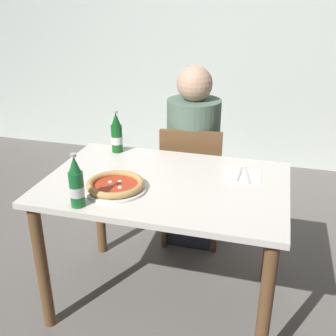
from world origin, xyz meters
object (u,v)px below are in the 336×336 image
(pizza_margherita_near, at_px, (115,185))
(napkin_with_cutlery, at_px, (243,175))
(dining_table_main, at_px, (165,201))
(beer_bottle_center, at_px, (76,184))
(chair_behind_table, at_px, (192,179))
(beer_bottle_left, at_px, (117,135))
(diner_seated, at_px, (193,162))

(pizza_margherita_near, height_order, napkin_with_cutlery, pizza_margherita_near)
(dining_table_main, distance_m, napkin_with_cutlery, 0.42)
(dining_table_main, height_order, beer_bottle_center, beer_bottle_center)
(chair_behind_table, height_order, pizza_margherita_near, chair_behind_table)
(dining_table_main, relative_size, beer_bottle_center, 4.86)
(beer_bottle_left, bearing_deg, chair_behind_table, 37.43)
(chair_behind_table, distance_m, beer_bottle_left, 0.61)
(pizza_margherita_near, relative_size, napkin_with_cutlery, 1.57)
(napkin_with_cutlery, bearing_deg, diner_seated, 126.85)
(beer_bottle_center, bearing_deg, beer_bottle_left, 96.86)
(beer_bottle_left, distance_m, napkin_with_cutlery, 0.77)
(diner_seated, bearing_deg, chair_behind_table, -81.98)
(diner_seated, xyz_separation_m, pizza_margherita_near, (-0.20, -0.81, 0.19))
(dining_table_main, distance_m, chair_behind_table, 0.63)
(diner_seated, bearing_deg, pizza_margherita_near, -104.17)
(beer_bottle_center, relative_size, napkin_with_cutlery, 1.30)
(chair_behind_table, relative_size, beer_bottle_center, 3.44)
(chair_behind_table, distance_m, napkin_with_cutlery, 0.63)
(diner_seated, distance_m, napkin_with_cutlery, 0.63)
(chair_behind_table, height_order, beer_bottle_left, beer_bottle_left)
(pizza_margherita_near, relative_size, beer_bottle_left, 1.21)
(pizza_margherita_near, xyz_separation_m, beer_bottle_left, (-0.18, 0.46, 0.08))
(dining_table_main, xyz_separation_m, beer_bottle_left, (-0.38, 0.31, 0.22))
(dining_table_main, relative_size, beer_bottle_left, 4.86)
(chair_behind_table, height_order, diner_seated, diner_seated)
(beer_bottle_left, bearing_deg, napkin_with_cutlery, -10.77)
(dining_table_main, height_order, pizza_margherita_near, pizza_margherita_near)
(beer_bottle_left, xyz_separation_m, beer_bottle_center, (0.08, -0.65, 0.00))
(dining_table_main, xyz_separation_m, napkin_with_cutlery, (0.37, 0.17, 0.12))
(beer_bottle_center, xyz_separation_m, napkin_with_cutlery, (0.67, 0.51, -0.10))
(dining_table_main, xyz_separation_m, beer_bottle_center, (-0.30, -0.34, 0.22))
(dining_table_main, bearing_deg, chair_behind_table, 89.32)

